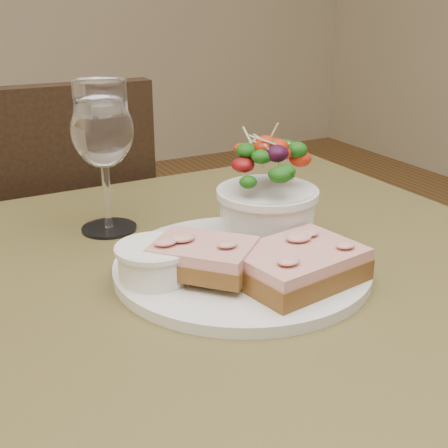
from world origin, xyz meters
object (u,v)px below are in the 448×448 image
salad_bowl (268,190)px  cafe_table (225,374)px  sandwich_back (203,257)px  dinner_plate (242,267)px  chair_far (38,372)px  wine_glass (103,135)px  sandwich_front (298,265)px  ramekin (155,260)px

salad_bowl → cafe_table: bearing=-142.3°
cafe_table → sandwich_back: sandwich_back is taller
sandwich_back → salad_bowl: salad_bowl is taller
dinner_plate → sandwich_back: 0.06m
chair_far → dinner_plate: size_ratio=3.22×
sandwich_back → salad_bowl: bearing=75.2°
cafe_table → chair_far: chair_far is taller
chair_far → wine_glass: 0.72m
cafe_table → sandwich_front: bearing=-28.2°
sandwich_back → chair_far: bearing=144.9°
dinner_plate → salad_bowl: salad_bowl is taller
sandwich_back → wine_glass: (-0.03, 0.20, 0.09)m
cafe_table → dinner_plate: dinner_plate is taller
ramekin → dinner_plate: bearing=-5.1°
salad_bowl → dinner_plate: bearing=-142.9°
cafe_table → sandwich_front: sandwich_front is taller
dinner_plate → salad_bowl: 0.10m
dinner_plate → ramekin: size_ratio=3.76×
salad_bowl → ramekin: bearing=-167.0°
chair_far → sandwich_front: 0.85m
cafe_table → salad_bowl: 0.21m
ramekin → salad_bowl: size_ratio=0.59×
chair_far → sandwich_front: bearing=106.9°
dinner_plate → wine_glass: 0.24m
salad_bowl → sandwich_front: bearing=-106.3°
dinner_plate → sandwich_front: (0.03, -0.07, 0.02)m
cafe_table → sandwich_back: size_ratio=6.42×
ramekin → wine_glass: bearing=86.3°
sandwich_front → wine_glass: (-0.11, 0.25, 0.09)m
cafe_table → chair_far: (-0.09, 0.64, -0.36)m
wine_glass → chair_far: bearing=95.5°
chair_far → wine_glass: size_ratio=5.14×
cafe_table → sandwich_back: 0.14m
sandwich_front → ramekin: (-0.13, 0.07, 0.00)m
chair_far → salad_bowl: (0.19, -0.56, 0.53)m
cafe_table → wine_glass: size_ratio=4.57×
ramekin → salad_bowl: 0.17m
cafe_table → sandwich_back: (-0.02, 0.02, 0.14)m
chair_far → salad_bowl: size_ratio=7.09×
ramekin → wine_glass: size_ratio=0.43×
ramekin → sandwich_back: bearing=-25.6°
cafe_table → wine_glass: bearing=102.6°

